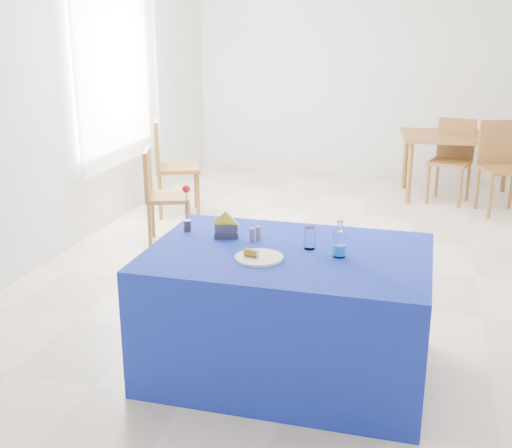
{
  "coord_description": "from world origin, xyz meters",
  "views": [
    {
      "loc": [
        0.64,
        -5.21,
        2.01
      ],
      "look_at": [
        -0.26,
        -1.88,
        0.92
      ],
      "focal_mm": 45.0,
      "sensor_mm": 36.0,
      "label": 1
    }
  ],
  "objects_px": {
    "chair_win_a": "(159,189)",
    "chair_bg_left": "(453,154)",
    "blue_table": "(287,312)",
    "oak_table": "(462,141)",
    "water_bottle": "(339,244)",
    "chair_win_b": "(168,160)",
    "chair_bg_right": "(501,160)",
    "plate": "(259,258)"
  },
  "relations": [
    {
      "from": "plate",
      "to": "chair_bg_right",
      "type": "xyz_separation_m",
      "value": [
        1.64,
        4.09,
        -0.19
      ]
    },
    {
      "from": "chair_win_a",
      "to": "chair_bg_left",
      "type": "bearing_deg",
      "value": -68.44
    },
    {
      "from": "water_bottle",
      "to": "chair_bg_left",
      "type": "relative_size",
      "value": 0.23
    },
    {
      "from": "chair_bg_left",
      "to": "plate",
      "type": "bearing_deg",
      "value": -88.59
    },
    {
      "from": "chair_bg_left",
      "to": "chair_win_a",
      "type": "bearing_deg",
      "value": -123.59
    },
    {
      "from": "chair_win_a",
      "to": "chair_win_b",
      "type": "xyz_separation_m",
      "value": [
        -0.28,
        0.9,
        0.08
      ]
    },
    {
      "from": "blue_table",
      "to": "water_bottle",
      "type": "distance_m",
      "value": 0.54
    },
    {
      "from": "chair_bg_left",
      "to": "chair_win_b",
      "type": "height_order",
      "value": "chair_win_b"
    },
    {
      "from": "plate",
      "to": "chair_bg_right",
      "type": "bearing_deg",
      "value": 68.2
    },
    {
      "from": "oak_table",
      "to": "chair_bg_right",
      "type": "height_order",
      "value": "chair_bg_right"
    },
    {
      "from": "chair_bg_left",
      "to": "oak_table",
      "type": "bearing_deg",
      "value": 78.62
    },
    {
      "from": "water_bottle",
      "to": "chair_win_b",
      "type": "bearing_deg",
      "value": 127.68
    },
    {
      "from": "water_bottle",
      "to": "chair_win_b",
      "type": "distance_m",
      "value": 3.65
    },
    {
      "from": "chair_win_b",
      "to": "chair_bg_left",
      "type": "bearing_deg",
      "value": -88.31
    },
    {
      "from": "oak_table",
      "to": "chair_bg_right",
      "type": "distance_m",
      "value": 0.66
    },
    {
      "from": "oak_table",
      "to": "chair_bg_right",
      "type": "relative_size",
      "value": 1.46
    },
    {
      "from": "oak_table",
      "to": "chair_win_a",
      "type": "relative_size",
      "value": 1.62
    },
    {
      "from": "chair_bg_left",
      "to": "chair_win_a",
      "type": "xyz_separation_m",
      "value": [
        -2.67,
        -2.28,
        -0.03
      ]
    },
    {
      "from": "water_bottle",
      "to": "chair_win_a",
      "type": "relative_size",
      "value": 0.24
    },
    {
      "from": "water_bottle",
      "to": "chair_win_a",
      "type": "bearing_deg",
      "value": 134.47
    },
    {
      "from": "blue_table",
      "to": "water_bottle",
      "type": "bearing_deg",
      "value": -1.93
    },
    {
      "from": "blue_table",
      "to": "chair_win_a",
      "type": "height_order",
      "value": "chair_win_a"
    },
    {
      "from": "plate",
      "to": "oak_table",
      "type": "xyz_separation_m",
      "value": [
        1.23,
        4.6,
        -0.09
      ]
    },
    {
      "from": "chair_win_b",
      "to": "chair_win_a",
      "type": "bearing_deg",
      "value": 173.86
    },
    {
      "from": "chair_bg_right",
      "to": "chair_win_b",
      "type": "height_order",
      "value": "chair_win_b"
    },
    {
      "from": "blue_table",
      "to": "chair_win_a",
      "type": "distance_m",
      "value": 2.58
    },
    {
      "from": "blue_table",
      "to": "water_bottle",
      "type": "height_order",
      "value": "water_bottle"
    },
    {
      "from": "oak_table",
      "to": "chair_win_b",
      "type": "distance_m",
      "value": 3.42
    },
    {
      "from": "plate",
      "to": "water_bottle",
      "type": "height_order",
      "value": "water_bottle"
    },
    {
      "from": "water_bottle",
      "to": "oak_table",
      "type": "distance_m",
      "value": 4.52
    },
    {
      "from": "water_bottle",
      "to": "chair_bg_left",
      "type": "distance_m",
      "value": 4.33
    },
    {
      "from": "water_bottle",
      "to": "chair_win_a",
      "type": "distance_m",
      "value": 2.8
    },
    {
      "from": "oak_table",
      "to": "chair_bg_right",
      "type": "bearing_deg",
      "value": -51.81
    },
    {
      "from": "blue_table",
      "to": "oak_table",
      "type": "height_order",
      "value": "blue_table"
    },
    {
      "from": "water_bottle",
      "to": "chair_win_b",
      "type": "height_order",
      "value": "chair_win_b"
    },
    {
      "from": "water_bottle",
      "to": "oak_table",
      "type": "relative_size",
      "value": 0.15
    },
    {
      "from": "chair_bg_left",
      "to": "chair_win_b",
      "type": "xyz_separation_m",
      "value": [
        -2.95,
        -1.38,
        0.05
      ]
    },
    {
      "from": "chair_win_a",
      "to": "chair_win_b",
      "type": "relative_size",
      "value": 0.87
    },
    {
      "from": "oak_table",
      "to": "chair_win_b",
      "type": "relative_size",
      "value": 1.41
    },
    {
      "from": "oak_table",
      "to": "chair_bg_left",
      "type": "relative_size",
      "value": 1.53
    },
    {
      "from": "chair_bg_right",
      "to": "chair_bg_left",
      "type": "bearing_deg",
      "value": 129.34
    },
    {
      "from": "plate",
      "to": "oak_table",
      "type": "relative_size",
      "value": 0.18
    }
  ]
}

